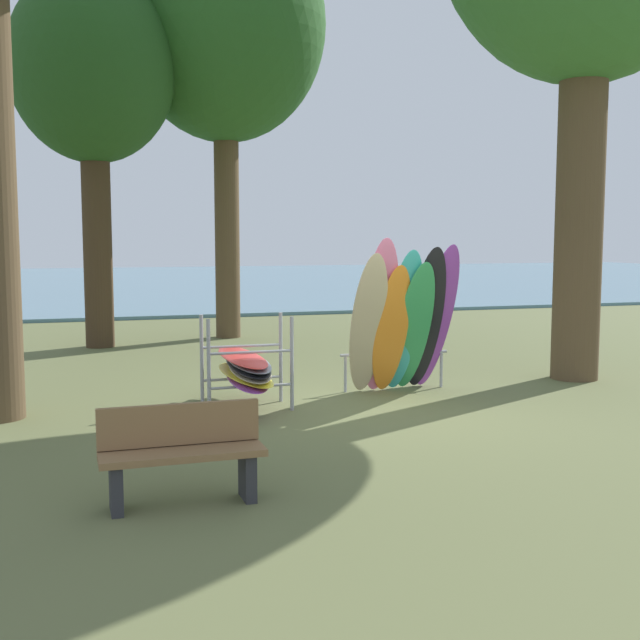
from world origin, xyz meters
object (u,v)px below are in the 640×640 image
(board_storage_rack, at_px, (246,368))
(tree_far_left_back, at_px, (225,27))
(park_bench, at_px, (182,452))
(leaning_board_pile, at_px, (403,323))
(tree_mid_behind, at_px, (93,73))

(board_storage_rack, bearing_deg, tree_far_left_back, 81.44)
(board_storage_rack, height_order, park_bench, board_storage_rack)
(tree_far_left_back, distance_m, board_storage_rack, 9.92)
(board_storage_rack, relative_size, park_bench, 1.51)
(leaning_board_pile, height_order, board_storage_rack, leaning_board_pile)
(leaning_board_pile, xyz_separation_m, board_storage_rack, (-2.39, -0.32, -0.50))
(tree_far_left_back, bearing_deg, park_bench, -102.36)
(tree_far_left_back, xyz_separation_m, board_storage_rack, (-1.14, -7.55, -6.33))
(tree_far_left_back, height_order, board_storage_rack, tree_far_left_back)
(board_storage_rack, distance_m, park_bench, 3.82)
(park_bench, bearing_deg, tree_mid_behind, 92.27)
(tree_mid_behind, relative_size, park_bench, 5.41)
(tree_mid_behind, xyz_separation_m, board_storage_rack, (1.71, -6.74, -5.03))
(tree_mid_behind, xyz_separation_m, tree_far_left_back, (2.85, 0.81, 1.30))
(tree_mid_behind, bearing_deg, board_storage_rack, -75.73)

